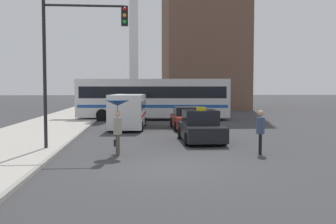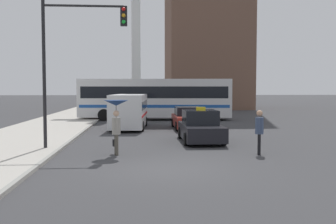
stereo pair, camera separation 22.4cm
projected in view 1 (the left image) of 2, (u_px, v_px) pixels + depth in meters
The scene contains 9 objects.
ground_plane at pixel (167, 169), 12.54m from camera, with size 300.00×300.00×0.00m, color #38383A.
taxi at pixel (201, 128), 19.11m from camera, with size 1.91×4.15×1.70m.
sedan_red at pixel (187, 119), 25.25m from camera, with size 1.91×4.46×1.41m.
ambulance_van at pixel (128, 110), 25.37m from camera, with size 2.43×5.89×2.21m.
city_bus at pixel (153, 97), 32.53m from camera, with size 12.61×3.58×3.37m.
pedestrian_with_umbrella at pixel (117, 113), 15.15m from camera, with size 0.95×0.95×2.13m.
pedestrian_man at pixel (260, 128), 15.35m from camera, with size 0.40×0.47×1.74m.
traffic_light at pixel (76, 46), 16.18m from camera, with size 3.50×0.38×6.29m.
monument_cross at pixel (134, 3), 39.92m from camera, with size 8.78×0.90×19.95m.
Camera 1 is at (-1.03, -12.37, 2.57)m, focal length 42.00 mm.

